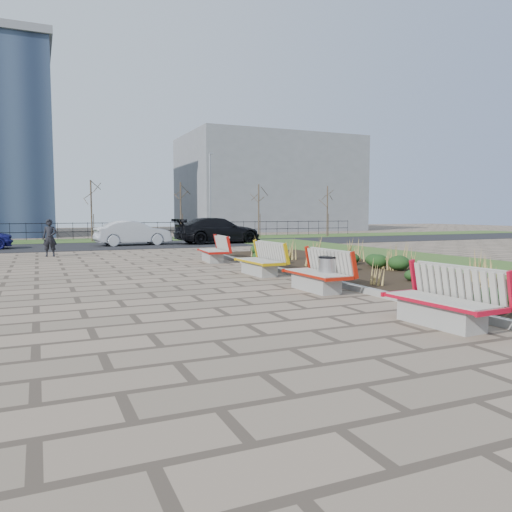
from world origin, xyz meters
name	(u,v)px	position (x,y,z in m)	size (l,w,h in m)	color
ground	(246,325)	(0.00, 0.00, 0.00)	(120.00, 120.00, 0.00)	#7F6B57
planting_bed	(369,273)	(6.25, 5.00, 0.05)	(4.50, 18.00, 0.10)	black
planting_curb	(304,275)	(3.92, 5.00, 0.07)	(0.16, 18.00, 0.15)	gray
grass_verge_near	(480,267)	(11.00, 5.00, 0.02)	(5.00, 38.00, 0.04)	#33511E
grass_verge_far	(90,240)	(0.00, 28.00, 0.02)	(80.00, 5.00, 0.04)	#33511E
road	(100,246)	(0.00, 22.00, 0.01)	(80.00, 7.00, 0.02)	black
bench_a	(440,297)	(3.00, -1.42, 0.50)	(0.90, 2.10, 1.00)	red
bench_b	(316,271)	(3.00, 2.75, 0.50)	(0.90, 2.10, 1.00)	#B31C0B
bench_c	(259,259)	(3.00, 6.21, 0.50)	(0.90, 2.10, 1.00)	#D3A20B
bench_d	(212,249)	(3.00, 10.72, 0.50)	(0.90, 2.10, 1.00)	#B6110C
litter_bin	(328,274)	(3.27, 2.62, 0.42)	(0.46, 0.46, 0.84)	#B2B2B7
pedestrian	(50,238)	(-2.78, 15.80, 0.83)	(0.60, 0.40, 1.65)	black
car_silver	(133,233)	(1.87, 21.88, 0.73)	(1.51, 4.34, 1.43)	silver
car_black	(218,230)	(7.06, 21.67, 0.82)	(2.23, 5.48, 1.59)	black
tree_c	(91,211)	(0.00, 26.50, 2.04)	(1.40, 1.40, 4.00)	#4C3D2D
tree_d	(181,211)	(6.00, 26.50, 2.04)	(1.40, 1.40, 4.00)	#4C3D2D
tree_e	(259,211)	(12.00, 26.50, 2.04)	(1.40, 1.40, 4.00)	#4C3D2D
tree_f	(327,211)	(18.00, 26.50, 2.04)	(1.40, 1.40, 4.00)	#4C3D2D
lamp_east	(210,197)	(8.00, 26.00, 3.04)	(0.24, 0.60, 6.00)	gray
railing_fence	(88,231)	(0.00, 29.50, 0.64)	(44.00, 0.10, 1.20)	black
building_grey	(268,184)	(20.00, 42.00, 5.00)	(18.00, 12.00, 10.00)	slate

